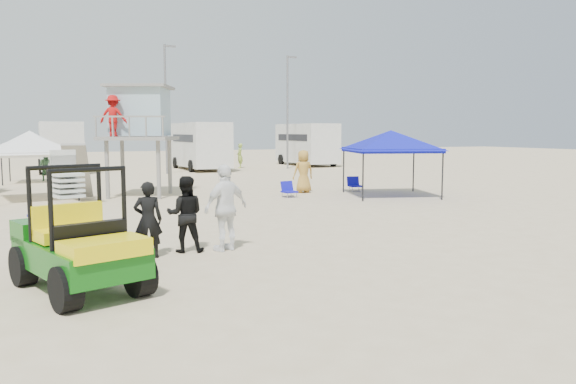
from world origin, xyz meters
name	(u,v)px	position (x,y,z in m)	size (l,w,h in m)	color
ground	(333,285)	(0.00, 0.00, 0.00)	(140.00, 140.00, 0.00)	beige
utility_cart	(77,235)	(-4.02, 1.43, 0.95)	(2.08, 2.96, 2.04)	#0D570F
surf_trailer	(69,222)	(-4.01, 3.77, 0.81)	(1.76, 2.46, 1.99)	black
man_left	(148,220)	(-2.49, 3.47, 0.81)	(0.59, 0.39, 1.61)	black
man_mid	(185,214)	(-1.64, 3.72, 0.84)	(0.81, 0.63, 1.67)	black
man_right	(226,208)	(-0.79, 3.47, 0.96)	(1.13, 0.47, 1.93)	white
lifeguard_tower	(136,116)	(-0.76, 15.25, 3.28)	(3.65, 3.65, 4.41)	gray
canopy_blue	(391,134)	(8.70, 10.94, 2.54)	(4.14, 4.14, 3.09)	black
canopy_white_a	(29,137)	(-4.74, 15.59, 2.45)	(3.43, 3.43, 3.00)	black
canopy_white_c	(30,134)	(-4.76, 23.66, 2.54)	(2.81, 2.81, 3.09)	black
beach_chair_b	(288,189)	(4.72, 12.31, 0.31)	(0.62, 0.66, 0.64)	#1211B9
beach_chair_c	(354,184)	(8.42, 13.29, 0.31)	(0.64, 0.69, 0.64)	#100E9A
rv_mid_left	(60,145)	(-3.00, 31.49, 1.80)	(2.65, 6.50, 3.25)	silver
rv_mid_right	(200,144)	(6.00, 29.99, 1.80)	(2.64, 7.00, 3.25)	silver
rv_far_right	(306,142)	(15.00, 31.49, 1.80)	(2.64, 6.60, 3.25)	silver
light_pole_left	(166,110)	(3.00, 27.00, 4.00)	(0.14, 0.14, 8.00)	slate
light_pole_right	(287,113)	(12.00, 28.50, 4.00)	(0.14, 0.14, 8.00)	slate
distant_beachgoers	(117,167)	(-0.88, 20.48, 0.89)	(16.62, 17.70, 1.86)	#3650A4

